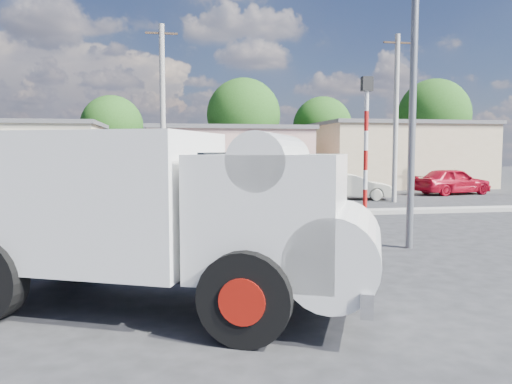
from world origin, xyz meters
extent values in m
plane|color=#252527|center=(0.00, 0.00, 0.00)|extent=(120.00, 120.00, 0.00)
cube|color=#99968E|center=(0.00, 8.00, 0.08)|extent=(40.00, 0.80, 0.16)
cylinder|color=black|center=(-3.48, -0.70, 0.62)|extent=(1.28, 0.82, 1.24)
cylinder|color=#B9170D|center=(-3.48, -0.70, 0.62)|extent=(0.72, 0.61, 0.61)
cylinder|color=black|center=(-0.82, -4.44, 0.62)|extent=(1.28, 0.82, 1.24)
cylinder|color=#B9170D|center=(-0.82, -4.44, 0.62)|extent=(0.72, 0.61, 0.61)
cylinder|color=black|center=(0.12, -2.27, 0.62)|extent=(1.28, 0.82, 1.24)
cylinder|color=#B9170D|center=(0.12, -2.27, 0.62)|extent=(0.72, 0.61, 0.61)
cube|color=black|center=(-2.21, -2.55, 0.71)|extent=(5.32, 3.41, 0.20)
cube|color=white|center=(-3.13, -2.14, 1.74)|extent=(4.70, 3.89, 2.08)
cube|color=white|center=(-0.25, -3.40, 1.57)|extent=(2.78, 2.92, 1.74)
cylinder|color=white|center=(0.63, -3.78, 1.07)|extent=(2.06, 2.61, 1.24)
cylinder|color=white|center=(-0.25, -3.40, 2.36)|extent=(1.64, 2.43, 0.79)
cube|color=silver|center=(1.04, -3.96, 0.62)|extent=(1.11, 2.28, 0.31)
cube|color=black|center=(-0.97, -3.09, 2.08)|extent=(0.85, 1.79, 0.79)
imported|color=black|center=(1.07, 3.16, 0.45)|extent=(1.82, 1.15, 0.90)
imported|color=white|center=(1.07, 3.16, 0.88)|extent=(0.61, 0.75, 1.76)
imported|color=beige|center=(7.50, 13.70, 0.65)|extent=(4.16, 2.32, 1.30)
imported|color=#B10B20|center=(14.19, 15.44, 0.76)|extent=(4.72, 2.61, 1.52)
cylinder|color=red|center=(3.20, 1.50, 0.25)|extent=(0.11, 0.11, 0.50)
cylinder|color=white|center=(3.20, 1.50, 0.75)|extent=(0.11, 0.11, 0.50)
cylinder|color=red|center=(3.20, 1.50, 1.25)|extent=(0.11, 0.11, 0.50)
cylinder|color=white|center=(3.20, 1.50, 1.75)|extent=(0.11, 0.11, 0.50)
cylinder|color=red|center=(3.20, 1.50, 2.25)|extent=(0.11, 0.11, 0.50)
cylinder|color=white|center=(3.20, 1.50, 2.75)|extent=(0.11, 0.11, 0.50)
cylinder|color=red|center=(3.20, 1.50, 3.25)|extent=(0.11, 0.11, 0.50)
cylinder|color=white|center=(3.20, 1.50, 3.75)|extent=(0.11, 0.11, 0.50)
cube|color=black|center=(3.20, 1.50, 4.18)|extent=(0.28, 0.18, 0.36)
cylinder|color=slate|center=(4.30, 1.20, 4.50)|extent=(0.18, 0.18, 9.00)
cube|color=#D29690|center=(2.00, 22.00, 1.90)|extent=(10.00, 7.00, 3.80)
cube|color=#59595B|center=(2.00, 22.00, 3.92)|extent=(10.30, 7.30, 0.24)
cube|color=tan|center=(14.00, 22.00, 2.10)|extent=(11.00, 7.00, 4.20)
cube|color=#59595B|center=(14.00, 22.00, 4.32)|extent=(11.30, 7.30, 0.24)
cylinder|color=#38281E|center=(-6.00, 29.00, 1.74)|extent=(0.36, 0.36, 3.47)
sphere|color=#2B661E|center=(-6.00, 29.00, 4.34)|extent=(4.71, 4.71, 4.71)
cylinder|color=#38281E|center=(4.00, 28.00, 2.10)|extent=(0.36, 0.36, 4.20)
sphere|color=#2B661E|center=(4.00, 28.00, 5.25)|extent=(5.70, 5.70, 5.70)
cylinder|color=#38281E|center=(11.00, 30.00, 1.82)|extent=(0.36, 0.36, 3.64)
sphere|color=#2B661E|center=(11.00, 30.00, 4.55)|extent=(4.94, 4.94, 4.94)
cylinder|color=#38281E|center=(20.00, 28.00, 2.18)|extent=(0.36, 0.36, 4.37)
sphere|color=#2B661E|center=(20.00, 28.00, 5.46)|extent=(5.93, 5.93, 5.93)
cylinder|color=#99968E|center=(-2.00, 12.00, 4.00)|extent=(0.24, 0.24, 8.00)
cube|color=#38281E|center=(-2.00, 12.00, 7.60)|extent=(1.40, 0.08, 0.08)
cylinder|color=#99968E|center=(9.00, 12.00, 4.00)|extent=(0.24, 0.24, 8.00)
cube|color=#38281E|center=(9.00, 12.00, 7.60)|extent=(1.40, 0.08, 0.08)
camera|label=1|loc=(-1.77, -10.60, 2.50)|focal=35.00mm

